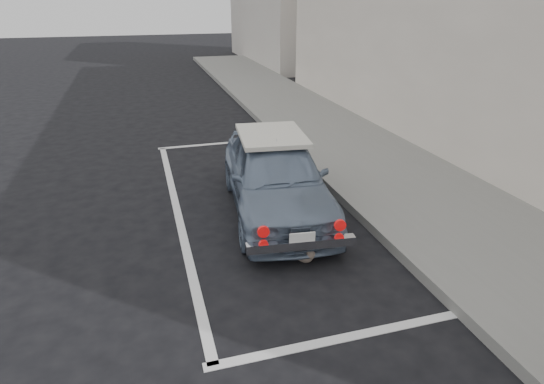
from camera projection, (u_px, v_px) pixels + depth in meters
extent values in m
plane|color=black|center=(286.00, 316.00, 5.03)|extent=(80.00, 80.00, 0.00)
cube|color=slate|center=(431.00, 203.00, 7.58)|extent=(2.80, 40.00, 0.15)
cube|color=black|center=(445.00, 95.00, 9.19)|extent=(0.10, 16.00, 2.40)
cube|color=silver|center=(347.00, 337.00, 4.71)|extent=(3.00, 0.12, 0.01)
cube|color=silver|center=(222.00, 143.00, 10.87)|extent=(3.00, 0.12, 0.01)
cube|color=silver|center=(177.00, 212.00, 7.43)|extent=(0.12, 7.00, 0.01)
imported|color=gray|center=(276.00, 175.00, 7.24)|extent=(1.87, 3.81, 1.25)
cube|color=beige|center=(272.00, 135.00, 7.35)|extent=(1.18, 1.50, 0.07)
cube|color=silver|center=(301.00, 244.00, 5.73)|extent=(1.41, 0.27, 0.12)
cube|color=white|center=(302.00, 239.00, 5.65)|extent=(0.33, 0.06, 0.17)
cylinder|color=red|center=(263.00, 232.00, 5.53)|extent=(0.15, 0.06, 0.15)
cylinder|color=red|center=(340.00, 225.00, 5.69)|extent=(0.15, 0.06, 0.15)
cylinder|color=red|center=(263.00, 245.00, 5.60)|extent=(0.12, 0.05, 0.12)
cylinder|color=red|center=(339.00, 238.00, 5.76)|extent=(0.12, 0.05, 0.12)
ellipsoid|color=#78685B|center=(303.00, 254.00, 6.04)|extent=(0.31, 0.38, 0.20)
sphere|color=#78685B|center=(311.00, 254.00, 5.90)|extent=(0.13, 0.13, 0.13)
cone|color=#78685B|center=(309.00, 251.00, 5.86)|extent=(0.04, 0.04, 0.05)
cone|color=#78685B|center=(313.00, 249.00, 5.90)|extent=(0.04, 0.04, 0.05)
cylinder|color=#78685B|center=(298.00, 252.00, 6.21)|extent=(0.17, 0.18, 0.03)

